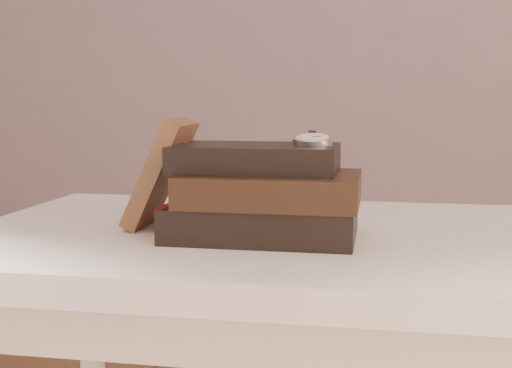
# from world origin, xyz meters

# --- Properties ---
(table) EXTENTS (1.00, 0.60, 0.75)m
(table) POSITION_xyz_m (0.00, 0.35, 0.66)
(table) COLOR white
(table) RESTS_ON ground
(book_stack) EXTENTS (0.27, 0.18, 0.13)m
(book_stack) POSITION_xyz_m (-0.04, 0.29, 0.81)
(book_stack) COLOR black
(book_stack) RESTS_ON table
(journal) EXTENTS (0.10, 0.11, 0.17)m
(journal) POSITION_xyz_m (-0.21, 0.33, 0.83)
(journal) COLOR #482C1C
(journal) RESTS_ON table
(pocket_watch) EXTENTS (0.05, 0.16, 0.02)m
(pocket_watch) POSITION_xyz_m (0.03, 0.29, 0.89)
(pocket_watch) COLOR silver
(pocket_watch) RESTS_ON book_stack
(eyeglasses) EXTENTS (0.11, 0.13, 0.05)m
(eyeglasses) POSITION_xyz_m (-0.14, 0.38, 0.82)
(eyeglasses) COLOR silver
(eyeglasses) RESTS_ON book_stack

